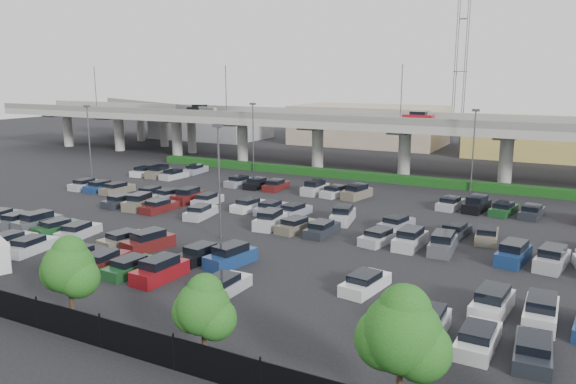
# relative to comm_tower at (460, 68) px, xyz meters

# --- Properties ---
(ground) EXTENTS (280.00, 280.00, 0.00)m
(ground) POSITION_rel_comm_tower_xyz_m (-4.00, -74.00, -15.61)
(ground) COLOR black
(overpass) EXTENTS (150.00, 13.00, 15.80)m
(overpass) POSITION_rel_comm_tower_xyz_m (-4.22, -41.99, -8.64)
(overpass) COLOR #989790
(overpass) RESTS_ON ground
(on_ramp) EXTENTS (50.93, 30.13, 8.80)m
(on_ramp) POSITION_rel_comm_tower_xyz_m (-56.10, -30.95, -8.76)
(on_ramp) COLOR #989790
(on_ramp) RESTS_ON ground
(hedge) EXTENTS (66.00, 1.60, 1.10)m
(hedge) POSITION_rel_comm_tower_xyz_m (-4.00, -49.00, -15.06)
(hedge) COLOR #133A11
(hedge) RESTS_ON ground
(fence) EXTENTS (70.00, 0.10, 2.00)m
(fence) POSITION_rel_comm_tower_xyz_m (-4.05, -102.00, -14.71)
(fence) COLOR black
(fence) RESTS_ON ground
(tree_row) EXTENTS (65.07, 3.66, 5.94)m
(tree_row) POSITION_rel_comm_tower_xyz_m (-3.30, -100.53, -12.09)
(tree_row) COLOR #332316
(tree_row) RESTS_ON ground
(parked_cars) EXTENTS (63.19, 41.60, 1.67)m
(parked_cars) POSITION_rel_comm_tower_xyz_m (-3.79, -77.13, -15.00)
(parked_cars) COLOR #B2B2B7
(parked_cars) RESTS_ON ground
(light_poles) EXTENTS (66.90, 48.38, 10.30)m
(light_poles) POSITION_rel_comm_tower_xyz_m (-8.12, -72.00, -9.37)
(light_poles) COLOR #4C4C51
(light_poles) RESTS_ON ground
(distant_buildings) EXTENTS (138.00, 24.00, 9.00)m
(distant_buildings) POSITION_rel_comm_tower_xyz_m (8.38, -12.19, -11.87)
(distant_buildings) COLOR gray
(distant_buildings) RESTS_ON ground
(comm_tower) EXTENTS (2.40, 2.40, 30.00)m
(comm_tower) POSITION_rel_comm_tower_xyz_m (0.00, 0.00, 0.00)
(comm_tower) COLOR #4C4C51
(comm_tower) RESTS_ON ground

